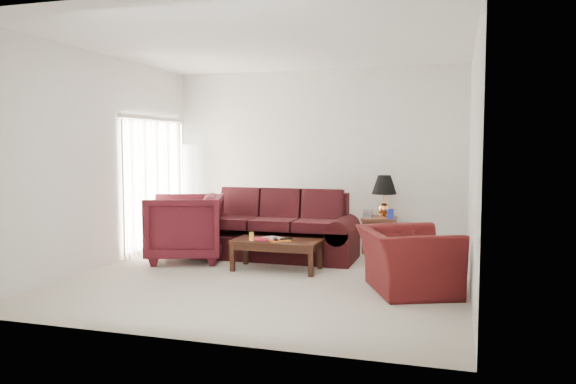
# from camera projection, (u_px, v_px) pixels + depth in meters

# --- Properties ---
(floor) EXTENTS (5.00, 5.00, 0.00)m
(floor) POSITION_uv_depth(u_px,v_px,m) (269.00, 277.00, 7.33)
(floor) COLOR beige
(floor) RESTS_ON ground
(blinds) EXTENTS (0.10, 2.00, 2.16)m
(blinds) POSITION_uv_depth(u_px,v_px,m) (155.00, 185.00, 9.18)
(blinds) COLOR silver
(blinds) RESTS_ON ground
(sofa) EXTENTS (2.43, 1.09, 0.99)m
(sofa) POSITION_uv_depth(u_px,v_px,m) (277.00, 226.00, 8.56)
(sofa) COLOR black
(sofa) RESTS_ON ground
(throw_pillow) EXTENTS (0.44, 0.29, 0.42)m
(throw_pillow) POSITION_uv_depth(u_px,v_px,m) (264.00, 203.00, 9.50)
(throw_pillow) COLOR black
(throw_pillow) RESTS_ON sofa
(end_table) EXTENTS (0.56, 0.56, 0.57)m
(end_table) POSITION_uv_depth(u_px,v_px,m) (379.00, 235.00, 9.02)
(end_table) COLOR #4F2E1B
(end_table) RESTS_ON ground
(table_lamp) EXTENTS (0.47, 0.47, 0.68)m
(table_lamp) POSITION_uv_depth(u_px,v_px,m) (384.00, 196.00, 9.00)
(table_lamp) COLOR #E28E46
(table_lamp) RESTS_ON end_table
(clock) EXTENTS (0.14, 0.06, 0.14)m
(clock) POSITION_uv_depth(u_px,v_px,m) (368.00, 213.00, 8.95)
(clock) COLOR #B7B7BB
(clock) RESTS_ON end_table
(blue_canister) EXTENTS (0.12, 0.12, 0.16)m
(blue_canister) POSITION_uv_depth(u_px,v_px,m) (390.00, 214.00, 8.80)
(blue_canister) COLOR #1A2BAD
(blue_canister) RESTS_ON end_table
(picture_frame) EXTENTS (0.17, 0.19, 0.05)m
(picture_frame) POSITION_uv_depth(u_px,v_px,m) (369.00, 211.00, 9.25)
(picture_frame) COLOR silver
(picture_frame) RESTS_ON end_table
(floor_lamp) EXTENTS (0.34, 0.34, 1.77)m
(floor_lamp) POSITION_uv_depth(u_px,v_px,m) (191.00, 193.00, 9.99)
(floor_lamp) COLOR white
(floor_lamp) RESTS_ON ground
(armchair_left) EXTENTS (1.39, 1.37, 1.00)m
(armchair_left) POSITION_uv_depth(u_px,v_px,m) (185.00, 227.00, 8.36)
(armchair_left) COLOR #430F17
(armchair_left) RESTS_ON ground
(armchair_right) EXTENTS (1.36, 1.44, 0.74)m
(armchair_right) POSITION_uv_depth(u_px,v_px,m) (408.00, 260.00, 6.55)
(armchair_right) COLOR #481011
(armchair_right) RESTS_ON ground
(coffee_table) EXTENTS (1.28, 0.77, 0.42)m
(coffee_table) POSITION_uv_depth(u_px,v_px,m) (277.00, 255.00, 7.72)
(coffee_table) COLOR black
(coffee_table) RESTS_ON ground
(magazine_red) EXTENTS (0.28, 0.22, 0.02)m
(magazine_red) POSITION_uv_depth(u_px,v_px,m) (259.00, 239.00, 7.72)
(magazine_red) COLOR #B6122D
(magazine_red) RESTS_ON coffee_table
(magazine_white) EXTENTS (0.32, 0.30, 0.01)m
(magazine_white) POSITION_uv_depth(u_px,v_px,m) (273.00, 238.00, 7.82)
(magazine_white) COLOR white
(magazine_white) RESTS_ON coffee_table
(magazine_orange) EXTENTS (0.35, 0.33, 0.02)m
(magazine_orange) POSITION_uv_depth(u_px,v_px,m) (279.00, 240.00, 7.61)
(magazine_orange) COLOR #D05918
(magazine_orange) RESTS_ON coffee_table
(remote_a) EXTENTS (0.11, 0.18, 0.02)m
(remote_a) POSITION_uv_depth(u_px,v_px,m) (276.00, 239.00, 7.60)
(remote_a) COLOR black
(remote_a) RESTS_ON coffee_table
(remote_b) EXTENTS (0.15, 0.16, 0.02)m
(remote_b) POSITION_uv_depth(u_px,v_px,m) (286.00, 239.00, 7.63)
(remote_b) COLOR black
(remote_b) RESTS_ON coffee_table
(yellow_glass) EXTENTS (0.08, 0.08, 0.11)m
(yellow_glass) POSITION_uv_depth(u_px,v_px,m) (251.00, 236.00, 7.65)
(yellow_glass) COLOR yellow
(yellow_glass) RESTS_ON coffee_table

